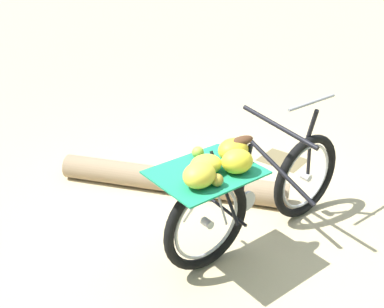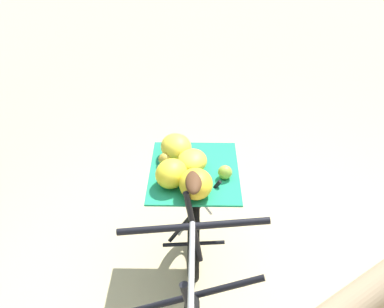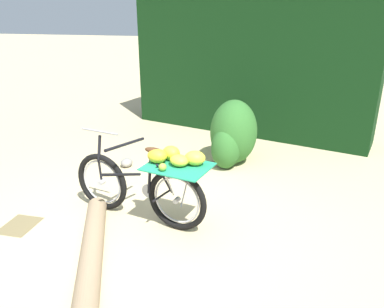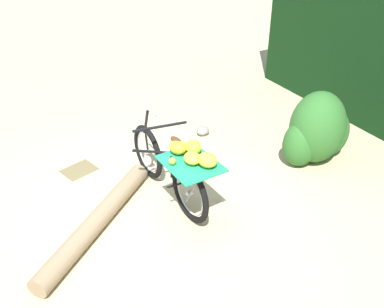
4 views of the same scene
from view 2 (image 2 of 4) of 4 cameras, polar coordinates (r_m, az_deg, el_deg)
ground_plane at (r=3.00m, az=5.08°, el=-18.32°), size 60.00×60.00×0.00m
bicycle at (r=2.58m, az=-0.10°, el=-12.33°), size 0.86×1.80×1.03m
fallen_log at (r=3.01m, az=20.24°, el=-17.36°), size 2.03×1.03×0.22m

